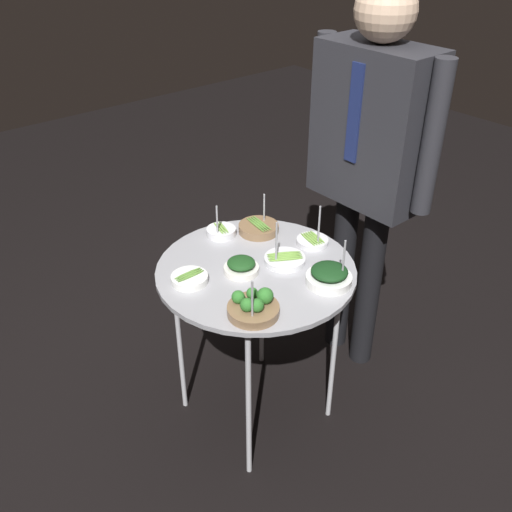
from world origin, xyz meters
The scene contains 11 objects.
ground_plane centered at (0.00, 0.00, 0.00)m, with size 8.00×8.00×0.00m, color black.
serving_cart centered at (0.00, 0.00, 0.67)m, with size 0.71×0.71×0.72m.
bowl_spinach_front_left centered at (-0.01, -0.06, 0.74)m, with size 0.12×0.12×0.05m.
bowl_asparagus_center centered at (0.04, 0.10, 0.73)m, with size 0.15×0.15×0.18m.
bowl_broccoli_front_center centered at (0.19, -0.17, 0.75)m, with size 0.17×0.17×0.16m.
bowl_asparagus_mid_right centered at (-0.08, -0.23, 0.73)m, with size 0.13×0.13×0.03m.
bowl_asparagus_far_rim centered at (0.01, 0.27, 0.73)m, with size 0.12×0.12×0.17m.
bowl_asparagus_front_right centered at (-0.26, 0.04, 0.73)m, with size 0.11×0.11×0.14m.
bowl_spinach_near_rim centered at (0.23, 0.13, 0.75)m, with size 0.16×0.16×0.18m.
bowl_asparagus_back_right centered at (-0.19, 0.17, 0.73)m, with size 0.16×0.16×0.14m.
waiter_figure centered at (-0.01, 0.58, 1.02)m, with size 0.59×0.22×1.61m.
Camera 1 is at (1.28, -1.08, 1.84)m, focal length 40.00 mm.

